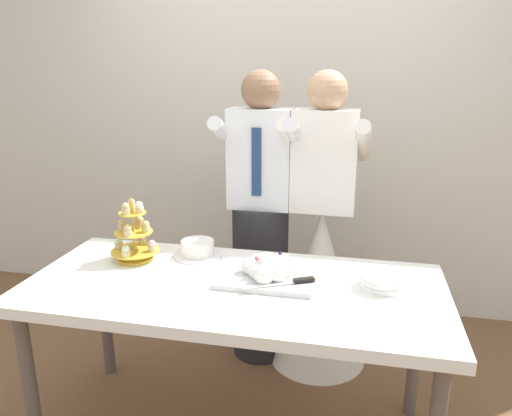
{
  "coord_description": "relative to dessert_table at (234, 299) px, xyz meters",
  "views": [
    {
      "loc": [
        0.49,
        -1.83,
        1.67
      ],
      "look_at": [
        0.07,
        0.15,
        1.07
      ],
      "focal_mm": 33.79,
      "sensor_mm": 36.0,
      "label": 1
    }
  ],
  "objects": [
    {
      "name": "rear_wall",
      "position": [
        0.0,
        1.45,
        0.75
      ],
      "size": [
        5.2,
        0.1,
        2.9
      ],
      "primitive_type": "cube",
      "color": "beige",
      "rests_on": "ground_plane"
    },
    {
      "name": "cupcake_stand",
      "position": [
        -0.53,
        0.16,
        0.19
      ],
      "size": [
        0.23,
        0.23,
        0.31
      ],
      "color": "gold",
      "rests_on": "dessert_table"
    },
    {
      "name": "dessert_table",
      "position": [
        0.0,
        0.0,
        0.0
      ],
      "size": [
        1.8,
        0.8,
        0.78
      ],
      "color": "white",
      "rests_on": "ground_plane"
    },
    {
      "name": "plate_stack",
      "position": [
        0.63,
        0.1,
        0.11
      ],
      "size": [
        0.19,
        0.19,
        0.07
      ],
      "color": "white",
      "rests_on": "dessert_table"
    },
    {
      "name": "round_cake",
      "position": [
        -0.25,
        0.27,
        0.11
      ],
      "size": [
        0.24,
        0.24,
        0.08
      ],
      "color": "white",
      "rests_on": "dessert_table"
    },
    {
      "name": "person_bride",
      "position": [
        0.32,
        0.7,
        -0.12
      ],
      "size": [
        0.56,
        0.56,
        1.66
      ],
      "color": "white",
      "rests_on": "ground_plane"
    },
    {
      "name": "person_groom",
      "position": [
        -0.02,
        0.7,
        0.05
      ],
      "size": [
        0.46,
        0.49,
        1.66
      ],
      "color": "#232328",
      "rests_on": "ground_plane"
    },
    {
      "name": "main_cake_tray",
      "position": [
        0.14,
        0.07,
        0.12
      ],
      "size": [
        0.42,
        0.33,
        0.12
      ],
      "color": "silver",
      "rests_on": "dessert_table"
    }
  ]
}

